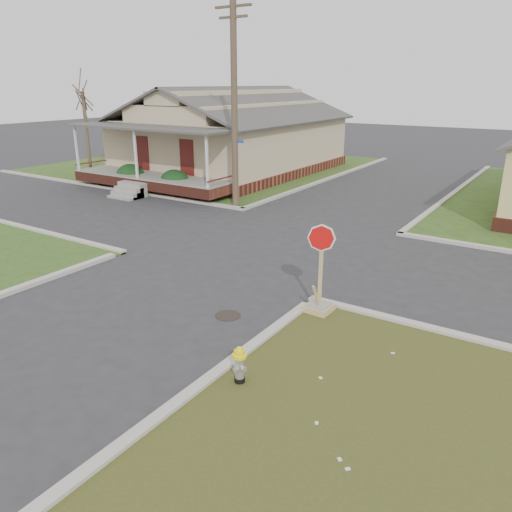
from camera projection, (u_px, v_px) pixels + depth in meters
The scene contains 11 objects.
ground at pixel (174, 290), 13.85m from camera, with size 120.00×120.00×0.00m, color #2B2B2D.
verge_far_left at pixel (208, 165), 34.79m from camera, with size 19.00×19.00×0.05m, color #2C491A.
curbs at pixel (269, 244), 17.81m from camera, with size 80.00×40.00×0.12m, color #B0AB9F, non-canonical shape.
manhole at pixel (228, 315), 12.32m from camera, with size 0.64×0.64×0.01m, color black.
corner_house at pixel (231, 136), 31.46m from camera, with size 10.10×15.50×5.30m.
utility_pole at pixel (234, 102), 21.53m from camera, with size 1.80×0.28×9.00m.
tree_far_left at pixel (87, 132), 31.80m from camera, with size 0.22×0.22×4.90m, color #453727.
fire_hydrant at pixel (239, 363), 9.38m from camera, with size 0.28×0.28×0.75m.
stop_sign at pixel (320, 293), 12.31m from camera, with size 0.64×0.62×2.26m.
hedge_left at pixel (131, 176), 27.05m from camera, with size 1.58×1.29×1.21m, color #123314.
hedge_right at pixel (175, 182), 25.56m from camera, with size 1.54×1.26×1.18m, color #123314.
Camera 1 is at (8.87, -9.47, 5.44)m, focal length 35.00 mm.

